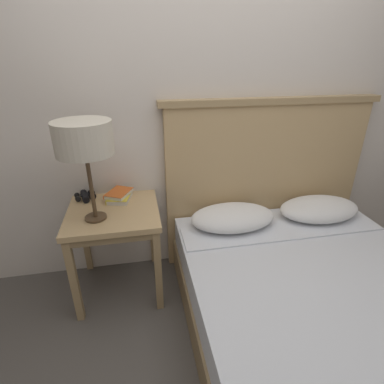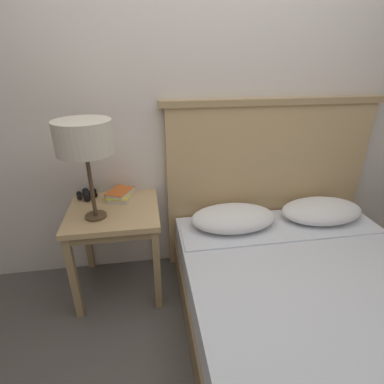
{
  "view_description": "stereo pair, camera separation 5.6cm",
  "coord_description": "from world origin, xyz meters",
  "px_view_note": "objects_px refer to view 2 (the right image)",
  "views": [
    {
      "loc": [
        -0.46,
        -1.15,
        1.56
      ],
      "look_at": [
        -0.13,
        0.58,
        0.74
      ],
      "focal_mm": 28.0,
      "sensor_mm": 36.0,
      "label": 1
    },
    {
      "loc": [
        -0.41,
        -1.16,
        1.56
      ],
      "look_at": [
        -0.13,
        0.58,
        0.74
      ],
      "focal_mm": 28.0,
      "sensor_mm": 36.0,
      "label": 2
    }
  ],
  "objects_px": {
    "table_lamp": "(84,139)",
    "book_on_nightstand": "(120,196)",
    "binoculars_pair": "(87,194)",
    "book_stacked_on_top": "(120,192)",
    "bed": "(321,309)",
    "nightstand": "(115,219)"
  },
  "relations": [
    {
      "from": "table_lamp",
      "to": "book_stacked_on_top",
      "type": "relative_size",
      "value": 2.65
    },
    {
      "from": "table_lamp",
      "to": "book_stacked_on_top",
      "type": "xyz_separation_m",
      "value": [
        0.13,
        0.25,
        -0.45
      ]
    },
    {
      "from": "table_lamp",
      "to": "book_on_nightstand",
      "type": "height_order",
      "value": "table_lamp"
    },
    {
      "from": "book_stacked_on_top",
      "to": "book_on_nightstand",
      "type": "bearing_deg",
      "value": -65.96
    },
    {
      "from": "book_stacked_on_top",
      "to": "binoculars_pair",
      "type": "xyz_separation_m",
      "value": [
        -0.23,
        0.05,
        -0.02
      ]
    },
    {
      "from": "book_on_nightstand",
      "to": "table_lamp",
      "type": "bearing_deg",
      "value": -119.37
    },
    {
      "from": "book_on_nightstand",
      "to": "binoculars_pair",
      "type": "xyz_separation_m",
      "value": [
        -0.23,
        0.05,
        0.01
      ]
    },
    {
      "from": "bed",
      "to": "table_lamp",
      "type": "distance_m",
      "value": 1.62
    },
    {
      "from": "nightstand",
      "to": "table_lamp",
      "type": "height_order",
      "value": "table_lamp"
    },
    {
      "from": "binoculars_pair",
      "to": "bed",
      "type": "bearing_deg",
      "value": -33.18
    },
    {
      "from": "book_on_nightstand",
      "to": "book_stacked_on_top",
      "type": "relative_size",
      "value": 0.99
    },
    {
      "from": "book_on_nightstand",
      "to": "book_stacked_on_top",
      "type": "xyz_separation_m",
      "value": [
        -0.0,
        0.01,
        0.03
      ]
    },
    {
      "from": "binoculars_pair",
      "to": "book_stacked_on_top",
      "type": "bearing_deg",
      "value": -11.32
    },
    {
      "from": "nightstand",
      "to": "binoculars_pair",
      "type": "bearing_deg",
      "value": 135.25
    },
    {
      "from": "book_on_nightstand",
      "to": "bed",
      "type": "bearing_deg",
      "value": -36.62
    },
    {
      "from": "nightstand",
      "to": "book_on_nightstand",
      "type": "xyz_separation_m",
      "value": [
        0.04,
        0.14,
        0.1
      ]
    },
    {
      "from": "nightstand",
      "to": "bed",
      "type": "xyz_separation_m",
      "value": [
        1.14,
        -0.68,
        -0.29
      ]
    },
    {
      "from": "binoculars_pair",
      "to": "table_lamp",
      "type": "bearing_deg",
      "value": -71.67
    },
    {
      "from": "binoculars_pair",
      "to": "book_on_nightstand",
      "type": "bearing_deg",
      "value": -13.1
    },
    {
      "from": "book_on_nightstand",
      "to": "book_stacked_on_top",
      "type": "bearing_deg",
      "value": 114.04
    },
    {
      "from": "bed",
      "to": "binoculars_pair",
      "type": "bearing_deg",
      "value": 146.82
    },
    {
      "from": "bed",
      "to": "binoculars_pair",
      "type": "height_order",
      "value": "bed"
    }
  ]
}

